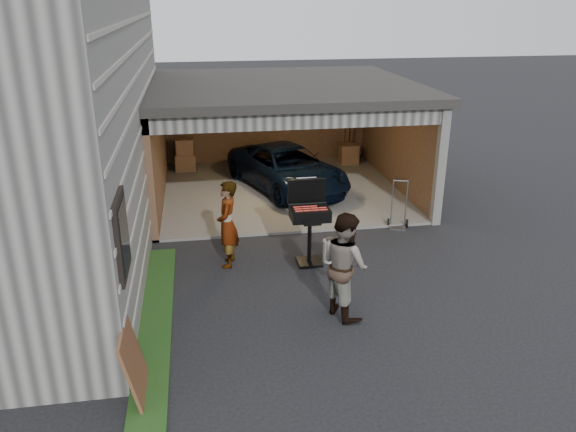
% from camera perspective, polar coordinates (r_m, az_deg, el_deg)
% --- Properties ---
extents(ground, '(80.00, 80.00, 0.00)m').
position_cam_1_polar(ground, '(9.30, 0.85, -10.46)').
color(ground, black).
rests_on(ground, ground).
extents(groundcover_strip, '(0.50, 8.00, 0.06)m').
position_cam_1_polar(groundcover_strip, '(8.39, -13.70, -14.88)').
color(groundcover_strip, '#193814').
rests_on(groundcover_strip, ground).
extents(garage, '(6.80, 6.30, 2.90)m').
position_cam_1_polar(garage, '(15.04, -0.87, 9.71)').
color(garage, '#605E59').
rests_on(garage, ground).
extents(minivan, '(3.21, 4.54, 1.15)m').
position_cam_1_polar(minivan, '(15.08, -0.08, 4.67)').
color(minivan, black).
rests_on(minivan, ground).
extents(woman, '(0.51, 0.68, 1.71)m').
position_cam_1_polar(woman, '(10.78, -6.17, -0.83)').
color(woman, '#A3AECD').
rests_on(woman, ground).
extents(man, '(0.94, 1.05, 1.78)m').
position_cam_1_polar(man, '(9.09, 5.79, -4.95)').
color(man, '#4B351D').
rests_on(man, ground).
extents(bbq_grill, '(0.74, 0.65, 1.65)m').
position_cam_1_polar(bbq_grill, '(10.77, 2.19, -0.01)').
color(bbq_grill, black).
rests_on(bbq_grill, ground).
extents(propane_tank, '(0.37, 0.37, 0.44)m').
position_cam_1_polar(propane_tank, '(11.15, 4.29, -3.53)').
color(propane_tank, silver).
rests_on(propane_tank, ground).
extents(plywood_panel, '(0.25, 0.90, 1.00)m').
position_cam_1_polar(plywood_panel, '(7.73, -15.37, -14.28)').
color(plywood_panel, '#55311D').
rests_on(plywood_panel, ground).
extents(hand_truck, '(0.50, 0.45, 1.13)m').
position_cam_1_polar(hand_truck, '(12.96, 11.12, -0.27)').
color(hand_truck, gray).
rests_on(hand_truck, ground).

